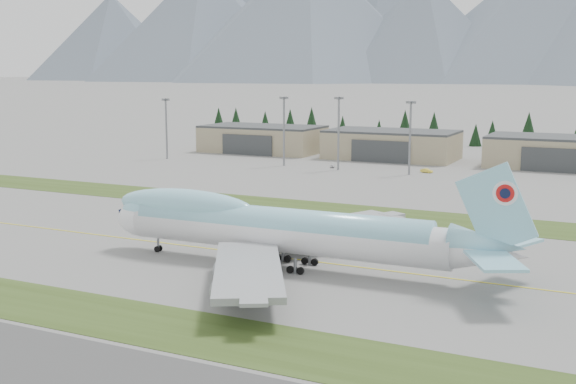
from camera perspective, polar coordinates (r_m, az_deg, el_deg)
The scene contains 13 objects.
ground at distance 134.14m, azimuth -5.43°, elevation -4.58°, with size 7000.00×7000.00×0.00m, color slate.
grass_strip_near at distance 104.85m, azimuth -16.37°, elevation -8.97°, with size 400.00×14.00×0.08m, color #334619.
grass_strip_far at distance 173.26m, azimuth 2.30°, elevation -1.34°, with size 400.00×18.00×0.08m, color #334619.
taxiway_line_main at distance 134.14m, azimuth -5.43°, elevation -4.58°, with size 400.00×0.40×0.02m, color yellow.
boeing_747_freighter at distance 120.99m, azimuth -0.69°, elevation -2.93°, with size 74.30×64.63×19.71m.
hangar_left at distance 296.38m, azimuth -2.02°, elevation 4.23°, with size 48.00×26.60×10.80m.
hangar_center at distance 275.16m, azimuth 8.19°, elevation 3.73°, with size 48.00×26.60×10.80m.
hangar_right at distance 263.40m, azimuth 20.73°, elevation 2.96°, with size 48.00×26.60×10.80m.
floodlight_masts at distance 239.11m, azimuth 5.54°, elevation 5.55°, with size 172.87×5.77×24.33m.
service_vehicle_a at distance 248.17m, azimuth 3.53°, elevation 1.94°, with size 1.32×3.27×1.11m, color #BCBCBE.
service_vehicle_b at distance 239.40m, azimuth 10.89°, elevation 1.51°, with size 1.45×4.13×1.36m, color yellow.
conifer_belt at distance 333.19m, azimuth 12.01°, elevation 4.87°, with size 272.57×14.65×15.73m.
mountain_ridge_front at distance 2326.88m, azimuth 21.10°, elevation 13.39°, with size 4250.64×1148.99×466.69m.
Camera 1 is at (67.76, -111.12, 32.50)m, focal length 45.00 mm.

